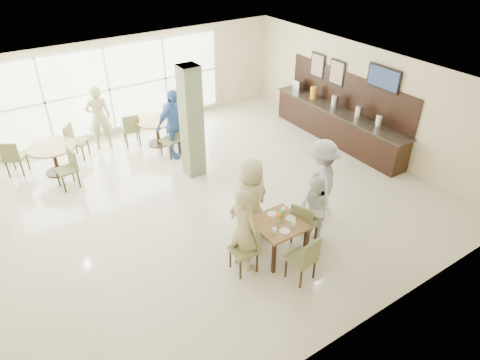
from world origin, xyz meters
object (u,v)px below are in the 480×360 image
teen_far (251,199)px  main_table (278,227)px  round_table_right (157,125)px  adult_standing (99,118)px  teen_left (243,229)px  teen_standing (321,181)px  round_table_left (53,152)px  adult_b (181,113)px  teen_right (315,211)px  adult_a (174,124)px  buffet_counter (338,123)px

teen_far → main_table: bearing=89.7°
round_table_right → adult_standing: size_ratio=0.63×
teen_left → round_table_right: bearing=-24.9°
round_table_right → teen_standing: bearing=-74.3°
round_table_left → adult_b: size_ratio=0.74×
teen_right → teen_standing: bearing=109.6°
main_table → round_table_left: same height
round_table_left → adult_b: adult_b is taller
teen_far → teen_standing: (1.58, -0.30, 0.03)m
round_table_right → teen_left: 5.56m
teen_right → adult_a: 4.80m
buffet_counter → teen_right: buffet_counter is taller
round_table_left → teen_right: bearing=-57.0°
teen_standing → adult_a: bearing=-129.1°
buffet_counter → adult_a: size_ratio=2.51×
teen_left → teen_standing: 2.24m
round_table_left → adult_b: bearing=-0.5°
main_table → teen_left: 0.77m
teen_right → adult_b: size_ratio=0.93×
teen_right → adult_b: bearing=160.0°
adult_b → teen_right: bearing=22.3°
round_table_left → adult_b: 3.58m
buffet_counter → teen_standing: buffet_counter is taller
round_table_right → teen_left: (-0.77, -5.50, 0.28)m
adult_b → adult_a: bearing=-14.1°
teen_right → adult_standing: size_ratio=0.80×
round_table_right → teen_right: size_ratio=0.79×
round_table_left → teen_left: (2.07, -5.46, 0.28)m
round_table_right → adult_b: adult_b is taller
round_table_left → round_table_right: size_ratio=1.01×
main_table → buffet_counter: buffet_counter is taller
buffet_counter → teen_far: size_ratio=2.64×
main_table → teen_left: teen_left is taller
main_table → teen_right: (0.85, -0.08, 0.08)m
buffet_counter → adult_b: (-3.65, 2.64, 0.23)m
main_table → round_table_left: bearing=116.8°
teen_left → adult_b: teen_left is taller
buffet_counter → adult_b: size_ratio=3.01×
buffet_counter → teen_right: 4.65m
round_table_left → teen_standing: 6.67m
buffet_counter → teen_right: (-3.57, -2.97, 0.18)m
main_table → adult_standing: 6.38m
round_table_left → buffet_counter: 7.70m
main_table → teen_left: bearing=172.8°
teen_right → teen_standing: size_ratio=0.79×
round_table_right → teen_standing: teen_standing is taller
buffet_counter → teen_standing: (-2.95, -2.45, 0.37)m
buffet_counter → teen_left: 5.88m
round_table_right → buffet_counter: buffet_counter is taller
teen_far → teen_standing: bearing=160.9°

